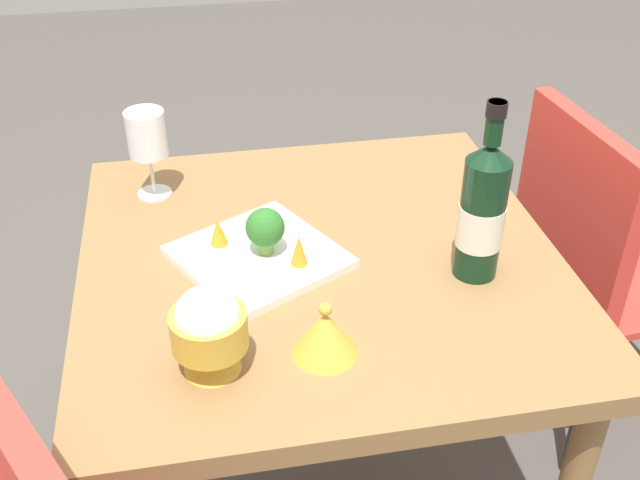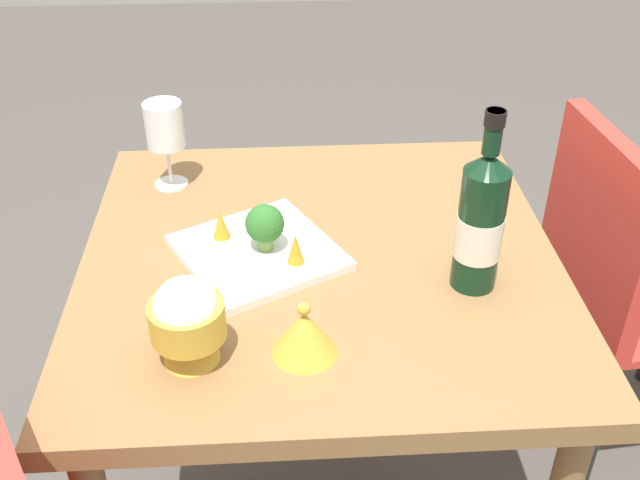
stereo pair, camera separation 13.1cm
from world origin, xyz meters
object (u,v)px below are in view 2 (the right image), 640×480
(chair_by_wall, at_px, (620,270))
(broccoli_floret, at_px, (265,225))
(rice_bowl, at_px, (187,319))
(serving_plate, at_px, (258,254))
(wine_glass, at_px, (165,127))
(carrot_garnish_right, at_px, (221,225))
(carrot_garnish_left, at_px, (296,248))
(wine_bottle, at_px, (481,221))
(rice_bowl_lid, at_px, (304,333))

(chair_by_wall, distance_m, broccoli_floret, 0.83)
(chair_by_wall, xyz_separation_m, broccoli_floret, (0.76, 0.19, 0.27))
(chair_by_wall, bearing_deg, rice_bowl, -67.93)
(serving_plate, bearing_deg, chair_by_wall, -165.93)
(chair_by_wall, bearing_deg, wine_glass, -99.36)
(chair_by_wall, height_order, broccoli_floret, chair_by_wall)
(broccoli_floret, distance_m, carrot_garnish_right, 0.09)
(carrot_garnish_left, bearing_deg, carrot_garnish_right, -33.18)
(wine_bottle, xyz_separation_m, wine_glass, (0.54, -0.36, 0.01))
(wine_bottle, bearing_deg, rice_bowl, 18.81)
(carrot_garnish_left, bearing_deg, rice_bowl_lid, 91.55)
(wine_glass, distance_m, serving_plate, 0.34)
(chair_by_wall, height_order, wine_bottle, wine_bottle)
(carrot_garnish_left, distance_m, carrot_garnish_right, 0.16)
(rice_bowl_lid, bearing_deg, carrot_garnish_right, -65.21)
(wine_bottle, height_order, carrot_garnish_right, wine_bottle)
(chair_by_wall, height_order, carrot_garnish_left, chair_by_wall)
(wine_bottle, distance_m, carrot_garnish_left, 0.31)
(rice_bowl_lid, xyz_separation_m, serving_plate, (0.07, -0.25, -0.03))
(rice_bowl, xyz_separation_m, serving_plate, (-0.10, -0.25, -0.07))
(rice_bowl, bearing_deg, wine_glass, -80.94)
(chair_by_wall, height_order, rice_bowl, rice_bowl)
(rice_bowl, relative_size, broccoli_floret, 1.65)
(wine_glass, relative_size, serving_plate, 0.53)
(chair_by_wall, xyz_separation_m, carrot_garnish_right, (0.84, 0.15, 0.25))
(serving_plate, bearing_deg, rice_bowl, 69.05)
(rice_bowl_lid, bearing_deg, chair_by_wall, -147.90)
(chair_by_wall, relative_size, carrot_garnish_left, 15.23)
(wine_glass, distance_m, broccoli_floret, 0.33)
(serving_plate, relative_size, carrot_garnish_right, 6.52)
(wine_glass, distance_m, rice_bowl, 0.53)
(serving_plate, distance_m, carrot_garnish_right, 0.09)
(broccoli_floret, bearing_deg, rice_bowl_lid, 102.75)
(wine_glass, xyz_separation_m, carrot_garnish_left, (-0.24, 0.31, -0.08))
(broccoli_floret, relative_size, carrot_garnish_left, 1.54)
(broccoli_floret, bearing_deg, wine_bottle, 164.00)
(wine_glass, xyz_separation_m, serving_plate, (-0.18, 0.27, -0.12))
(carrot_garnish_right, bearing_deg, wine_bottle, 161.57)
(carrot_garnish_left, bearing_deg, broccoli_floret, -39.80)
(rice_bowl, bearing_deg, serving_plate, -110.95)
(rice_bowl_lid, bearing_deg, carrot_garnish_left, -88.45)
(wine_glass, distance_m, rice_bowl_lid, 0.58)
(chair_by_wall, xyz_separation_m, rice_bowl_lid, (0.71, 0.44, 0.24))
(chair_by_wall, bearing_deg, broccoli_floret, -80.86)
(rice_bowl_lid, distance_m, broccoli_floret, 0.26)
(chair_by_wall, bearing_deg, wine_bottle, -60.16)
(chair_by_wall, xyz_separation_m, wine_glass, (0.96, -0.07, 0.34))
(rice_bowl, distance_m, carrot_garnish_right, 0.30)
(wine_glass, bearing_deg, wine_bottle, 145.89)
(rice_bowl, bearing_deg, chair_by_wall, -152.95)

